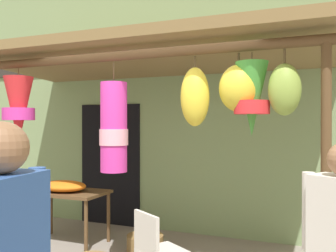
{
  "coord_description": "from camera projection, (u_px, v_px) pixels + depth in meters",
  "views": [
    {
      "loc": [
        1.74,
        -3.28,
        1.68
      ],
      "look_at": [
        -0.12,
        1.31,
        1.65
      ],
      "focal_mm": 39.56,
      "sensor_mm": 36.0,
      "label": 1
    }
  ],
  "objects": [
    {
      "name": "shop_facade",
      "position": [
        197.0,
        93.0,
        5.74
      ],
      "size": [
        10.13,
        0.29,
        4.32
      ],
      "color": "#7A9360",
      "rests_on": "ground_plane"
    },
    {
      "name": "folding_chair",
      "position": [
        156.0,
        247.0,
        3.52
      ],
      "size": [
        0.55,
        0.55,
        0.84
      ],
      "color": "beige",
      "rests_on": "ground_plane"
    },
    {
      "name": "market_stall_canopy",
      "position": [
        152.0,
        73.0,
        4.72
      ],
      "size": [
        4.7,
        2.53,
        2.66
      ],
      "color": "brown",
      "rests_on": "ground_plane"
    },
    {
      "name": "wicker_basket_spare",
      "position": [
        145.0,
        243.0,
        4.87
      ],
      "size": [
        0.48,
        0.48,
        0.21
      ],
      "primitive_type": "cylinder",
      "color": "brown",
      "rests_on": "ground_plane"
    },
    {
      "name": "display_table",
      "position": [
        67.0,
        197.0,
        5.19
      ],
      "size": [
        1.11,
        0.65,
        0.73
      ],
      "color": "brown",
      "rests_on": "ground_plane"
    },
    {
      "name": "flower_heap_on_table",
      "position": [
        64.0,
        186.0,
        5.14
      ],
      "size": [
        0.68,
        0.48,
        0.15
      ],
      "color": "orange",
      "rests_on": "display_table"
    }
  ]
}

